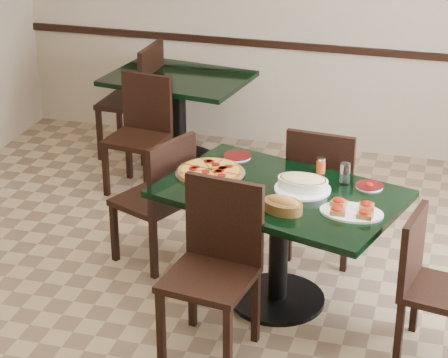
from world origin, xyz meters
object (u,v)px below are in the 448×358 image
(back_table, at_px, (179,102))
(bruschetta_platter, at_px, (352,210))
(bread_basket, at_px, (283,205))
(lasagna_casserole, at_px, (303,183))
(back_chair_near, at_px, (141,127))
(chair_near, at_px, (216,258))
(main_table, at_px, (279,219))
(chair_far, at_px, (323,187))
(chair_left, at_px, (161,194))
(chair_right, at_px, (428,278))
(pepperoni_pizza, at_px, (210,172))
(back_chair_left, at_px, (139,94))

(back_table, distance_m, bruschetta_platter, 2.73)
(bread_basket, bearing_deg, lasagna_casserole, 98.14)
(back_chair_near, xyz_separation_m, bread_basket, (1.47, -1.62, 0.29))
(chair_near, height_order, back_chair_near, chair_near)
(main_table, bearing_deg, back_chair_near, 152.28)
(chair_far, relative_size, chair_left, 1.05)
(main_table, height_order, chair_left, chair_left)
(chair_near, relative_size, lasagna_casserole, 2.95)
(back_table, height_order, chair_right, chair_right)
(lasagna_casserole, bearing_deg, chair_far, 90.53)
(main_table, height_order, lasagna_casserole, lasagna_casserole)
(back_table, bearing_deg, pepperoni_pizza, -57.24)
(back_table, relative_size, chair_left, 1.35)
(back_chair_near, distance_m, lasagna_casserole, 2.03)
(back_chair_left, relative_size, bread_basket, 3.62)
(chair_far, relative_size, back_chair_left, 0.96)
(main_table, relative_size, pepperoni_pizza, 3.66)
(back_table, bearing_deg, bruschetta_platter, -42.32)
(chair_left, distance_m, lasagna_casserole, 1.03)
(chair_left, bearing_deg, chair_right, 96.50)
(chair_left, bearing_deg, back_chair_left, -131.27)
(chair_right, distance_m, back_chair_left, 3.37)
(chair_left, distance_m, bread_basket, 1.09)
(chair_far, xyz_separation_m, lasagna_casserole, (-0.03, -0.55, 0.27))
(back_table, bearing_deg, back_chair_left, -176.92)
(lasagna_casserole, bearing_deg, back_chair_left, 136.67)
(back_chair_left, bearing_deg, chair_left, 27.52)
(back_chair_near, height_order, pepperoni_pizza, back_chair_near)
(main_table, bearing_deg, bread_basket, -57.76)
(chair_right, relative_size, lasagna_casserole, 2.51)
(chair_far, bearing_deg, back_table, -37.36)
(lasagna_casserole, xyz_separation_m, bruschetta_platter, (0.32, -0.23, -0.02))
(back_chair_left, bearing_deg, chair_far, 55.29)
(chair_right, relative_size, back_chair_left, 0.85)
(back_table, relative_size, chair_near, 1.24)
(back_chair_left, bearing_deg, pepperoni_pizza, 34.98)
(chair_far, xyz_separation_m, back_chair_near, (-1.55, 0.76, -0.03))
(back_table, relative_size, lasagna_casserole, 3.66)
(chair_left, height_order, lasagna_casserole, chair_left)
(back_chair_near, bearing_deg, bruschetta_platter, -32.10)
(back_table, bearing_deg, lasagna_casserole, -44.82)
(chair_left, xyz_separation_m, bruschetta_platter, (1.28, -0.44, 0.27))
(chair_right, distance_m, back_chair_near, 2.81)
(back_table, height_order, bread_basket, bread_basket)
(lasagna_casserole, bearing_deg, main_table, -154.33)
(back_table, height_order, bruschetta_platter, bruschetta_platter)
(main_table, relative_size, bread_basket, 5.79)
(main_table, height_order, pepperoni_pizza, pepperoni_pizza)
(chair_far, xyz_separation_m, chair_near, (-0.39, -1.12, 0.02))
(chair_near, distance_m, lasagna_casserole, 0.72)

